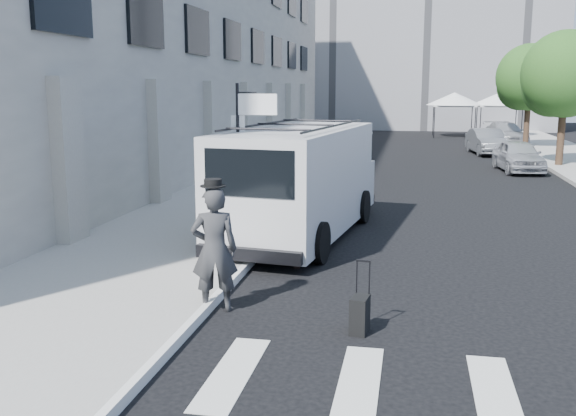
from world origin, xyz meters
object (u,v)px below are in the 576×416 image
at_px(cargo_van, 301,181).
at_px(businessman, 214,250).
at_px(parked_car_a, 518,156).
at_px(parked_car_b, 487,142).
at_px(parked_car_c, 505,134).
at_px(suitcase, 360,314).
at_px(briefcase, 298,258).

bearing_deg(cargo_van, businessman, -86.93).
distance_m(parked_car_a, parked_car_b, 7.26).
distance_m(cargo_van, parked_car_a, 15.39).
relative_size(businessman, parked_car_a, 0.51).
bearing_deg(parked_car_a, parked_car_c, 79.14).
height_order(businessman, parked_car_b, businessman).
bearing_deg(cargo_van, parked_car_a, 70.10).
bearing_deg(businessman, suitcase, 150.34).
bearing_deg(businessman, parked_car_b, -122.21).
bearing_deg(briefcase, parked_car_b, 71.06).
xyz_separation_m(businessman, parked_car_a, (7.51, 19.22, -0.34)).
bearing_deg(suitcase, parked_car_a, 83.49).
bearing_deg(parked_car_a, parked_car_b, 88.64).
bearing_deg(parked_car_c, briefcase, -112.05).
distance_m(parked_car_b, parked_car_c, 6.31).
distance_m(suitcase, parked_car_b, 27.36).
bearing_deg(parked_car_c, parked_car_b, -113.30).
bearing_deg(suitcase, briefcase, 122.57).
bearing_deg(parked_car_a, cargo_van, -123.13).
relative_size(cargo_van, parked_car_b, 1.74).
bearing_deg(businessman, parked_car_c, -122.46).
height_order(briefcase, suitcase, suitcase).
xyz_separation_m(cargo_van, parked_car_b, (6.52, 20.89, -0.66)).
height_order(suitcase, parked_car_c, parked_car_c).
bearing_deg(parked_car_b, briefcase, -112.24).
xyz_separation_m(suitcase, parked_car_a, (5.14, 19.73, 0.39)).
bearing_deg(parked_car_b, cargo_van, -115.09).
height_order(briefcase, cargo_van, cargo_van).
xyz_separation_m(briefcase, parked_car_a, (6.66, 16.39, 0.51)).
height_order(suitcase, parked_car_b, parked_car_b).
bearing_deg(parked_car_a, briefcase, -117.85).
relative_size(briefcase, parked_car_b, 0.11).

